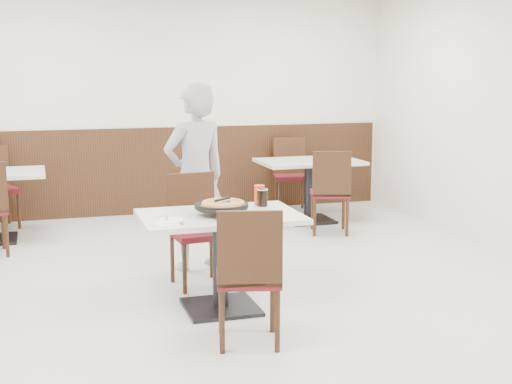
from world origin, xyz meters
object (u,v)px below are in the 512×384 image
object	(u,v)px
side_plate	(170,221)
chair_near	(248,275)
chair_far	(198,231)
pizza_pan	(222,209)
pizza	(223,206)
red_cup	(259,195)
bg_chair_right_far	(291,175)
cola_glass	(262,198)
bg_table_right	(309,191)
bg_chair_right_near	(330,191)
diner_person	(195,177)
main_table	(220,262)

from	to	relation	value
side_plate	chair_near	bearing A→B (deg)	-52.12
chair_far	pizza_pan	size ratio (longest dim) A/B	2.87
pizza	red_cup	distance (m)	0.45
bg_chair_right_far	cola_glass	bearing A→B (deg)	77.87
pizza	side_plate	world-z (taller)	pizza
bg_table_right	bg_chair_right_near	bearing A→B (deg)	-90.46
side_plate	pizza	bearing A→B (deg)	22.10
bg_chair_right_near	diner_person	bearing A→B (deg)	-133.41
bg_table_right	bg_chair_right_far	world-z (taller)	bg_chair_right_far
chair_far	cola_glass	size ratio (longest dim) A/B	7.31
red_cup	bg_chair_right_far	bearing A→B (deg)	65.96
side_plate	bg_chair_right_near	world-z (taller)	bg_chair_right_near
main_table	pizza	xyz separation A→B (m)	(0.03, 0.01, 0.44)
red_cup	main_table	bearing A→B (deg)	-146.31
red_cup	bg_chair_right_far	distance (m)	3.50
chair_near	cola_glass	bearing A→B (deg)	80.24
main_table	cola_glass	size ratio (longest dim) A/B	9.23
chair_near	bg_table_right	distance (m)	3.97
main_table	bg_chair_right_near	size ratio (longest dim) A/B	1.26
bg_chair_right_near	chair_far	bearing A→B (deg)	-123.15
chair_near	pizza_pan	xyz separation A→B (m)	(-0.01, 0.69, 0.32)
pizza	cola_glass	distance (m)	0.42
chair_near	cola_glass	world-z (taller)	chair_near
diner_person	bg_chair_right_near	size ratio (longest dim) A/B	1.80
side_plate	red_cup	world-z (taller)	red_cup
pizza	bg_chair_right_far	bearing A→B (deg)	62.54
pizza_pan	pizza	world-z (taller)	pizza
pizza	bg_chair_right_near	world-z (taller)	bg_chair_right_near
pizza	red_cup	world-z (taller)	red_cup
chair_near	pizza	size ratio (longest dim) A/B	2.78
bg_chair_right_far	side_plate	bearing A→B (deg)	69.80
red_cup	chair_far	bearing A→B (deg)	137.78
red_cup	chair_near	bearing A→B (deg)	-111.36
diner_person	bg_chair_right_far	distance (m)	2.88
pizza	diner_person	world-z (taller)	diner_person
bg_table_right	bg_chair_right_near	size ratio (longest dim) A/B	1.26
bg_chair_right_near	side_plate	bearing A→B (deg)	-116.25
red_cup	bg_chair_right_near	xyz separation A→B (m)	(1.42, 1.90, -0.35)
pizza	bg_table_right	bearing A→B (deg)	57.45
bg_chair_right_near	red_cup	bearing A→B (deg)	-109.35
bg_table_right	pizza	bearing A→B (deg)	-122.55
chair_far	red_cup	distance (m)	0.67
bg_chair_right_near	pizza	bearing A→B (deg)	-112.25
cola_glass	diner_person	xyz separation A→B (m)	(-0.33, 0.99, 0.04)
pizza_pan	bg_table_right	size ratio (longest dim) A/B	0.28
chair_far	red_cup	xyz separation A→B (m)	(0.42, -0.38, 0.35)
main_table	side_plate	size ratio (longest dim) A/B	6.30
pizza	red_cup	xyz separation A→B (m)	(0.37, 0.25, 0.02)
main_table	chair_far	world-z (taller)	chair_far
pizza_pan	red_cup	distance (m)	0.49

